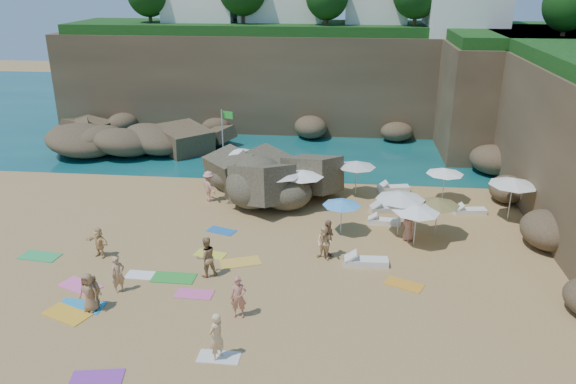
# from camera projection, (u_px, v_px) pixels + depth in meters

# --- Properties ---
(ground) EXTENTS (120.00, 120.00, 0.00)m
(ground) POSITION_uv_depth(u_px,v_px,m) (241.00, 250.00, 27.54)
(ground) COLOR tan
(ground) RESTS_ON ground
(seawater) EXTENTS (120.00, 120.00, 0.00)m
(seawater) POSITION_uv_depth(u_px,v_px,m) (297.00, 111.00, 55.33)
(seawater) COLOR #0C4751
(seawater) RESTS_ON ground
(cliff_back) EXTENTS (44.00, 8.00, 8.00)m
(cliff_back) POSITION_uv_depth(u_px,v_px,m) (315.00, 80.00, 49.05)
(cliff_back) COLOR brown
(cliff_back) RESTS_ON ground
(cliff_corner) EXTENTS (10.00, 12.00, 8.00)m
(cliff_corner) POSITION_uv_depth(u_px,v_px,m) (506.00, 95.00, 42.95)
(cliff_corner) COLOR brown
(cliff_corner) RESTS_ON ground
(rock_promontory) EXTENTS (12.00, 7.00, 2.00)m
(rock_promontory) POSITION_uv_depth(u_px,v_px,m) (139.00, 149.00, 43.45)
(rock_promontory) COLOR brown
(rock_promontory) RESTS_ON ground
(marina_masts) EXTENTS (3.10, 0.10, 6.00)m
(marina_masts) POSITION_uv_depth(u_px,v_px,m) (132.00, 78.00, 55.87)
(marina_masts) COLOR white
(marina_masts) RESTS_ON ground
(rock_outcrop) EXTENTS (8.80, 7.81, 2.91)m
(rock_outcrop) POSITION_uv_depth(u_px,v_px,m) (263.00, 195.00, 34.47)
(rock_outcrop) COLOR brown
(rock_outcrop) RESTS_ON ground
(flag_pole) EXTENTS (0.82, 0.32, 4.32)m
(flag_pole) POSITION_uv_depth(u_px,v_px,m) (224.00, 133.00, 37.53)
(flag_pole) COLOR silver
(flag_pole) RESTS_ON ground
(parasol_0) EXTENTS (2.57, 2.57, 2.43)m
(parasol_0) POSITION_uv_depth(u_px,v_px,m) (240.00, 152.00, 35.31)
(parasol_0) COLOR silver
(parasol_0) RESTS_ON ground
(parasol_1) EXTENTS (2.42, 2.42, 2.28)m
(parasol_1) POSITION_uv_depth(u_px,v_px,m) (303.00, 173.00, 31.85)
(parasol_1) COLOR silver
(parasol_1) RESTS_ON ground
(parasol_2) EXTENTS (2.32, 2.32, 2.20)m
(parasol_2) POSITION_uv_depth(u_px,v_px,m) (357.00, 164.00, 33.67)
(parasol_2) COLOR silver
(parasol_2) RESTS_ON ground
(parasol_3) EXTENTS (2.19, 2.19, 2.07)m
(parasol_3) POSITION_uv_depth(u_px,v_px,m) (445.00, 171.00, 32.81)
(parasol_3) COLOR silver
(parasol_3) RESTS_ON ground
(parasol_4) EXTENTS (2.28, 2.28, 2.15)m
(parasol_4) POSITION_uv_depth(u_px,v_px,m) (417.00, 209.00, 27.35)
(parasol_4) COLOR silver
(parasol_4) RESTS_ON ground
(parasol_5) EXTENTS (2.61, 2.61, 2.47)m
(parasol_5) POSITION_uv_depth(u_px,v_px,m) (279.00, 171.00, 31.64)
(parasol_5) COLOR silver
(parasol_5) RESTS_ON ground
(parasol_6) EXTENTS (2.23, 2.23, 2.11)m
(parasol_6) POSITION_uv_depth(u_px,v_px,m) (438.00, 202.00, 28.29)
(parasol_6) COLOR silver
(parasol_6) RESTS_ON ground
(parasol_8) EXTENTS (2.59, 2.59, 2.45)m
(parasol_8) POSITION_uv_depth(u_px,v_px,m) (513.00, 181.00, 30.19)
(parasol_8) COLOR silver
(parasol_8) RESTS_ON ground
(parasol_9) EXTENTS (2.30, 2.30, 2.17)m
(parasol_9) POSITION_uv_depth(u_px,v_px,m) (410.00, 203.00, 27.97)
(parasol_9) COLOR silver
(parasol_9) RESTS_ON ground
(parasol_10) EXTENTS (1.99, 1.99, 1.89)m
(parasol_10) POSITION_uv_depth(u_px,v_px,m) (342.00, 203.00, 28.76)
(parasol_10) COLOR silver
(parasol_10) RESTS_ON ground
(parasol_11) EXTENTS (2.53, 2.53, 2.39)m
(parasol_11) POSITION_uv_depth(u_px,v_px,m) (401.00, 196.00, 28.41)
(parasol_11) COLOR silver
(parasol_11) RESTS_ON ground
(lounger_0) EXTENTS (2.06, 1.04, 0.31)m
(lounger_0) POSITION_uv_depth(u_px,v_px,m) (394.00, 188.00, 35.06)
(lounger_0) COLOR white
(lounger_0) RESTS_ON ground
(lounger_1) EXTENTS (2.01, 1.25, 0.30)m
(lounger_1) POSITION_uv_depth(u_px,v_px,m) (287.00, 178.00, 36.82)
(lounger_1) COLOR white
(lounger_1) RESTS_ON ground
(lounger_2) EXTENTS (1.88, 0.85, 0.28)m
(lounger_2) POSITION_uv_depth(u_px,v_px,m) (470.00, 211.00, 31.75)
(lounger_2) COLOR white
(lounger_2) RESTS_ON ground
(lounger_3) EXTENTS (2.15, 1.15, 0.32)m
(lounger_3) POSITION_uv_depth(u_px,v_px,m) (388.00, 209.00, 32.01)
(lounger_3) COLOR silver
(lounger_3) RESTS_ON ground
(lounger_4) EXTENTS (1.80, 0.73, 0.27)m
(lounger_4) POSITION_uv_depth(u_px,v_px,m) (384.00, 221.00, 30.43)
(lounger_4) COLOR white
(lounger_4) RESTS_ON ground
(lounger_5) EXTENTS (2.06, 0.78, 0.32)m
(lounger_5) POSITION_uv_depth(u_px,v_px,m) (366.00, 262.00, 26.12)
(lounger_5) COLOR white
(lounger_5) RESTS_ON ground
(towel_0) EXTENTS (1.95, 1.07, 0.03)m
(towel_0) POSITION_uv_depth(u_px,v_px,m) (81.00, 306.00, 22.89)
(towel_0) COLOR #2591C7
(towel_0) RESTS_ON ground
(towel_1) EXTENTS (2.08, 1.59, 0.03)m
(towel_1) POSITION_uv_depth(u_px,v_px,m) (80.00, 286.00, 24.37)
(towel_1) COLOR pink
(towel_1) RESTS_ON ground
(towel_2) EXTENTS (2.13, 1.60, 0.03)m
(towel_2) POSITION_uv_depth(u_px,v_px,m) (67.00, 314.00, 22.36)
(towel_2) COLOR gold
(towel_2) RESTS_ON ground
(towel_3) EXTENTS (1.94, 0.98, 0.03)m
(towel_3) POSITION_uv_depth(u_px,v_px,m) (174.00, 278.00, 25.03)
(towel_3) COLOR green
(towel_3) RESTS_ON ground
(towel_4) EXTENTS (2.09, 1.54, 0.03)m
(towel_4) POSITION_uv_depth(u_px,v_px,m) (240.00, 262.00, 26.37)
(towel_4) COLOR gold
(towel_4) RESTS_ON ground
(towel_5) EXTENTS (1.55, 0.81, 0.03)m
(towel_5) POSITION_uv_depth(u_px,v_px,m) (143.00, 275.00, 25.25)
(towel_5) COLOR white
(towel_5) RESTS_ON ground
(towel_6) EXTENTS (1.87, 1.17, 0.03)m
(towel_6) POSITION_uv_depth(u_px,v_px,m) (97.00, 378.00, 18.82)
(towel_6) COLOR purple
(towel_6) RESTS_ON ground
(towel_8) EXTENTS (1.66, 1.19, 0.03)m
(towel_8) POSITION_uv_depth(u_px,v_px,m) (221.00, 231.00, 29.60)
(towel_8) COLOR blue
(towel_8) RESTS_ON ground
(towel_9) EXTENTS (1.61, 0.84, 0.03)m
(towel_9) POSITION_uv_depth(u_px,v_px,m) (194.00, 294.00, 23.77)
(towel_9) COLOR #E3589C
(towel_9) RESTS_ON ground
(towel_10) EXTENTS (1.83, 1.43, 0.03)m
(towel_10) POSITION_uv_depth(u_px,v_px,m) (404.00, 284.00, 24.50)
(towel_10) COLOR orange
(towel_10) RESTS_ON ground
(towel_11) EXTENTS (1.97, 1.14, 0.03)m
(towel_11) POSITION_uv_depth(u_px,v_px,m) (40.00, 256.00, 26.94)
(towel_11) COLOR green
(towel_11) RESTS_ON ground
(towel_12) EXTENTS (1.65, 1.09, 0.03)m
(towel_12) POSITION_uv_depth(u_px,v_px,m) (210.00, 254.00, 27.12)
(towel_12) COLOR yellow
(towel_12) RESTS_ON ground
(towel_13) EXTENTS (1.51, 0.77, 0.03)m
(towel_13) POSITION_uv_depth(u_px,v_px,m) (219.00, 357.00, 19.86)
(towel_13) COLOR silver
(towel_13) RESTS_ON ground
(person_stand_0) EXTENTS (0.69, 0.71, 1.65)m
(person_stand_0) POSITION_uv_depth(u_px,v_px,m) (118.00, 274.00, 23.69)
(person_stand_0) COLOR tan
(person_stand_0) RESTS_ON ground
(person_stand_1) EXTENTS (1.16, 1.10, 1.89)m
(person_stand_1) POSITION_uv_depth(u_px,v_px,m) (206.00, 257.00, 24.91)
(person_stand_1) COLOR tan
(person_stand_1) RESTS_ON ground
(person_stand_2) EXTENTS (1.16, 1.24, 1.87)m
(person_stand_2) POSITION_uv_depth(u_px,v_px,m) (209.00, 186.00, 33.20)
(person_stand_2) COLOR tan
(person_stand_2) RESTS_ON ground
(person_stand_3) EXTENTS (0.87, 1.22, 1.92)m
(person_stand_3) POSITION_uv_depth(u_px,v_px,m) (328.00, 239.00, 26.56)
(person_stand_3) COLOR #9E6E4F
(person_stand_3) RESTS_ON ground
(person_stand_4) EXTENTS (0.85, 0.83, 1.58)m
(person_stand_4) POSITION_uv_depth(u_px,v_px,m) (408.00, 226.00, 28.31)
(person_stand_4) COLOR #B4765E
(person_stand_4) RESTS_ON ground
(person_stand_5) EXTENTS (1.42, 0.94, 1.49)m
(person_stand_5) POSITION_uv_depth(u_px,v_px,m) (217.00, 161.00, 38.35)
(person_stand_5) COLOR #B6745B
(person_stand_5) RESTS_ON ground
(person_stand_6) EXTENTS (0.71, 0.80, 1.83)m
(person_stand_6) POSITION_uv_depth(u_px,v_px,m) (216.00, 336.00, 19.50)
(person_stand_6) COLOR #F0C288
(person_stand_6) RESTS_ON ground
(person_lie_1) EXTENTS (1.48, 1.68, 0.35)m
(person_lie_1) POSITION_uv_depth(u_px,v_px,m) (96.00, 304.00, 22.78)
(person_lie_1) COLOR #DFBA7E
(person_lie_1) RESTS_ON ground
(person_lie_2) EXTENTS (1.11, 1.76, 0.44)m
(person_lie_2) POSITION_uv_depth(u_px,v_px,m) (91.00, 306.00, 22.54)
(person_lie_2) COLOR #936A49
(person_lie_2) RESTS_ON ground
(person_lie_3) EXTENTS (1.82, 1.88, 0.39)m
(person_lie_3) POSITION_uv_depth(u_px,v_px,m) (100.00, 253.00, 26.86)
(person_lie_3) COLOR #E4B677
(person_lie_3) RESTS_ON ground
(person_lie_4) EXTENTS (0.77, 1.78, 0.41)m
(person_lie_4) POSITION_uv_depth(u_px,v_px,m) (239.00, 312.00, 22.15)
(person_lie_4) COLOR #BF755F
(person_lie_4) RESTS_ON ground
(person_lie_5) EXTENTS (1.47, 1.85, 0.63)m
(person_lie_5) POSITION_uv_depth(u_px,v_px,m) (324.00, 253.00, 26.56)
(person_lie_5) COLOR #EDC487
(person_lie_5) RESTS_ON ground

